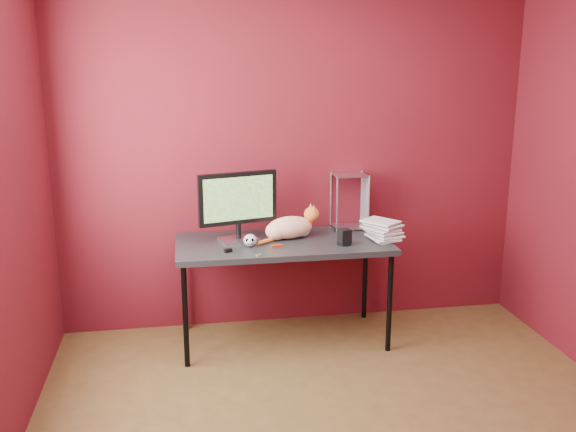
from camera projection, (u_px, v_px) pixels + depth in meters
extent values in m
cube|color=#58101A|center=(294.00, 155.00, 4.77)|extent=(3.50, 0.02, 2.60)
cube|color=#58101A|center=(574.00, 392.00, 1.43)|extent=(3.50, 0.02, 2.60)
cube|color=black|center=(283.00, 244.00, 4.52)|extent=(1.50, 0.70, 0.04)
cylinder|color=black|center=(185.00, 317.00, 4.21)|extent=(0.04, 0.04, 0.71)
cylinder|color=black|center=(390.00, 303.00, 4.44)|extent=(0.04, 0.04, 0.71)
cylinder|color=black|center=(184.00, 285.00, 4.79)|extent=(0.04, 0.04, 0.71)
cylinder|color=black|center=(365.00, 275.00, 5.02)|extent=(0.04, 0.04, 0.71)
cube|color=#ABAAAF|center=(239.00, 239.00, 4.53)|extent=(0.30, 0.24, 0.02)
cylinder|color=black|center=(238.00, 230.00, 4.51)|extent=(0.04, 0.04, 0.11)
cube|color=black|center=(238.00, 198.00, 4.45)|extent=(0.56, 0.17, 0.37)
cube|color=#1F4813|center=(238.00, 198.00, 4.45)|extent=(0.49, 0.13, 0.30)
ellipsoid|color=orange|center=(290.00, 227.00, 4.58)|extent=(0.37, 0.25, 0.16)
ellipsoid|color=orange|center=(277.00, 231.00, 4.54)|extent=(0.19, 0.18, 0.13)
sphere|color=silver|center=(303.00, 229.00, 4.62)|extent=(0.11, 0.11, 0.11)
sphere|color=orange|center=(312.00, 214.00, 4.62)|extent=(0.11, 0.11, 0.11)
cone|color=orange|center=(314.00, 208.00, 4.58)|extent=(0.04, 0.04, 0.05)
cone|color=orange|center=(311.00, 206.00, 4.63)|extent=(0.04, 0.04, 0.05)
cylinder|color=red|center=(310.00, 221.00, 4.62)|extent=(0.08, 0.08, 0.01)
cylinder|color=orange|center=(267.00, 241.00, 4.48)|extent=(0.16, 0.13, 0.03)
ellipsoid|color=silver|center=(250.00, 240.00, 4.39)|extent=(0.09, 0.09, 0.09)
ellipsoid|color=black|center=(248.00, 240.00, 4.34)|extent=(0.02, 0.01, 0.03)
ellipsoid|color=black|center=(253.00, 240.00, 4.35)|extent=(0.02, 0.01, 0.03)
cube|color=black|center=(251.00, 244.00, 4.35)|extent=(0.05, 0.01, 0.00)
cylinder|color=black|center=(344.00, 244.00, 4.43)|extent=(0.10, 0.10, 0.01)
cube|color=black|center=(344.00, 236.00, 4.42)|extent=(0.10, 0.09, 0.10)
imported|color=beige|center=(373.00, 223.00, 4.52)|extent=(0.21, 0.27, 0.25)
imported|color=beige|center=(374.00, 189.00, 4.46)|extent=(0.23, 0.28, 0.25)
imported|color=beige|center=(375.00, 154.00, 4.40)|extent=(0.26, 0.29, 0.25)
imported|color=beige|center=(376.00, 118.00, 4.34)|extent=(0.27, 0.30, 0.25)
imported|color=beige|center=(378.00, 81.00, 4.28)|extent=(0.28, 0.30, 0.25)
imported|color=beige|center=(379.00, 43.00, 4.22)|extent=(0.29, 0.31, 0.25)
cylinder|color=#ABAAAF|center=(337.00, 205.00, 4.71)|extent=(0.01, 0.01, 0.42)
cylinder|color=#ABAAAF|center=(369.00, 203.00, 4.75)|extent=(0.01, 0.01, 0.42)
cylinder|color=#ABAAAF|center=(331.00, 199.00, 4.90)|extent=(0.01, 0.01, 0.42)
cylinder|color=#ABAAAF|center=(361.00, 198.00, 4.94)|extent=(0.01, 0.01, 0.42)
cube|color=#ABAAAF|center=(349.00, 226.00, 4.87)|extent=(0.24, 0.20, 0.01)
cube|color=#ABAAAF|center=(350.00, 175.00, 4.77)|extent=(0.24, 0.20, 0.01)
cube|color=#AD240D|center=(277.00, 246.00, 4.38)|extent=(0.08, 0.03, 0.02)
cube|color=black|center=(228.00, 250.00, 4.27)|extent=(0.06, 0.05, 0.02)
cylinder|color=#ABAAAF|center=(259.00, 255.00, 4.21)|extent=(0.05, 0.05, 0.00)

